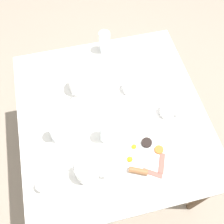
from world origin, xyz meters
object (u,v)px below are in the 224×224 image
(breakfast_plate, at_px, (145,159))
(teacup_with_saucer_right, at_px, (168,112))
(teapot_far, at_px, (88,171))
(knife_by_plate, at_px, (168,82))
(water_glass_tall, at_px, (106,132))
(teacup_with_saucer_left, at_px, (130,88))
(wine_glass_spare, at_px, (105,42))
(fork_by_plate, at_px, (38,67))
(fork_spare, at_px, (154,49))
(teapot_near, at_px, (79,84))
(creamer_jug, at_px, (43,186))
(water_glass_short, at_px, (56,132))
(spoon_for_tea, at_px, (105,113))

(breakfast_plate, relative_size, teacup_with_saucer_right, 2.23)
(teapot_far, height_order, knife_by_plate, teapot_far)
(water_glass_tall, distance_m, knife_by_plate, 0.52)
(teacup_with_saucer_left, relative_size, water_glass_tall, 1.05)
(wine_glass_spare, distance_m, fork_by_plate, 0.45)
(teacup_with_saucer_right, xyz_separation_m, fork_spare, (0.48, -0.08, -0.02))
(teapot_near, height_order, water_glass_tall, water_glass_tall)
(teapot_near, distance_m, creamer_jug, 0.59)
(knife_by_plate, bearing_deg, water_glass_short, 106.40)
(fork_by_plate, height_order, fork_spare, same)
(breakfast_plate, xyz_separation_m, fork_by_plate, (0.73, 0.47, -0.01))
(knife_by_plate, bearing_deg, breakfast_plate, 147.15)
(fork_by_plate, bearing_deg, water_glass_short, -173.10)
(creamer_jug, xyz_separation_m, fork_by_plate, (0.75, -0.04, -0.03))
(breakfast_plate, height_order, teacup_with_saucer_left, teacup_with_saucer_left)
(breakfast_plate, relative_size, creamer_jug, 3.70)
(teapot_far, height_order, spoon_for_tea, teapot_far)
(teapot_far, bearing_deg, teacup_with_saucer_right, -127.21)
(teacup_with_saucer_right, bearing_deg, spoon_for_tea, 75.64)
(teacup_with_saucer_left, xyz_separation_m, water_glass_tall, (-0.26, 0.20, 0.04))
(spoon_for_tea, bearing_deg, wine_glass_spare, -12.82)
(teapot_far, bearing_deg, fork_by_plate, -48.88)
(water_glass_tall, bearing_deg, breakfast_plate, -134.93)
(teacup_with_saucer_left, relative_size, teacup_with_saucer_right, 1.00)
(water_glass_tall, bearing_deg, spoon_for_tea, -9.19)
(teacup_with_saucer_right, bearing_deg, water_glass_tall, 99.79)
(teacup_with_saucer_left, bearing_deg, teapot_far, 142.72)
(water_glass_tall, relative_size, creamer_jug, 1.58)
(breakfast_plate, distance_m, knife_by_plate, 0.51)
(knife_by_plate, bearing_deg, teacup_with_saucer_left, 90.37)
(breakfast_plate, height_order, spoon_for_tea, breakfast_plate)
(breakfast_plate, height_order, teapot_far, teapot_far)
(teapot_near, distance_m, teapot_far, 0.52)
(teapot_near, bearing_deg, knife_by_plate, 115.86)
(teapot_far, xyz_separation_m, teacup_with_saucer_left, (0.44, -0.33, -0.03))
(water_glass_tall, xyz_separation_m, spoon_for_tea, (0.15, -0.02, -0.07))
(wine_glass_spare, relative_size, spoon_for_tea, 1.04)
(wine_glass_spare, xyz_separation_m, fork_spare, (-0.06, -0.31, -0.07))
(breakfast_plate, height_order, creamer_jug, creamer_jug)
(teacup_with_saucer_right, height_order, spoon_for_tea, teacup_with_saucer_right)
(water_glass_tall, bearing_deg, fork_spare, -39.10)
(creamer_jug, bearing_deg, wine_glass_spare, -31.38)
(wine_glass_spare, xyz_separation_m, creamer_jug, (-0.79, 0.48, -0.04))
(teapot_near, distance_m, spoon_for_tea, 0.23)
(teacup_with_saucer_left, height_order, fork_spare, teacup_with_saucer_left)
(teacup_with_saucer_right, relative_size, wine_glass_spare, 0.98)
(teacup_with_saucer_left, xyz_separation_m, fork_by_plate, (0.30, 0.51, -0.02))
(spoon_for_tea, bearing_deg, fork_by_plate, 38.81)
(teacup_with_saucer_right, bearing_deg, fork_spare, -9.21)
(water_glass_short, distance_m, creamer_jug, 0.27)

